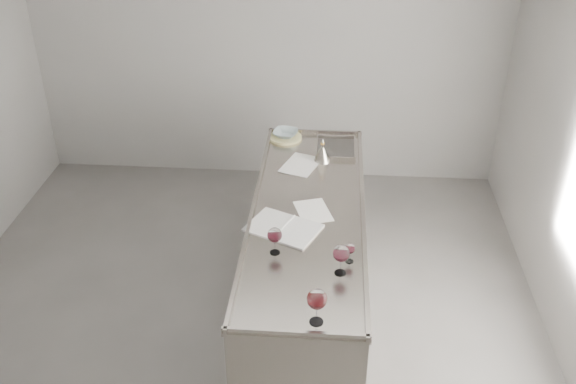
# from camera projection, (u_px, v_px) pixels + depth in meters

# --- Properties ---
(room_shell) EXTENTS (4.54, 5.04, 2.84)m
(room_shell) POSITION_uv_depth(u_px,v_px,m) (223.00, 169.00, 3.84)
(room_shell) COLOR #595754
(room_shell) RESTS_ON ground
(counter) EXTENTS (0.77, 2.42, 0.97)m
(counter) POSITION_uv_depth(u_px,v_px,m) (307.00, 266.00, 4.54)
(counter) COLOR gray
(counter) RESTS_ON ground
(wine_glass_left) EXTENTS (0.09, 0.09, 0.18)m
(wine_glass_left) POSITION_uv_depth(u_px,v_px,m) (275.00, 236.00, 3.83)
(wine_glass_left) COLOR white
(wine_glass_left) RESTS_ON counter
(wine_glass_middle) EXTENTS (0.11, 0.11, 0.21)m
(wine_glass_middle) POSITION_uv_depth(u_px,v_px,m) (317.00, 300.00, 3.29)
(wine_glass_middle) COLOR white
(wine_glass_middle) RESTS_ON counter
(wine_glass_right) EXTENTS (0.10, 0.10, 0.19)m
(wine_glass_right) POSITION_uv_depth(u_px,v_px,m) (341.00, 254.00, 3.65)
(wine_glass_right) COLOR white
(wine_glass_right) RESTS_ON counter
(wine_glass_small) EXTENTS (0.06, 0.06, 0.13)m
(wine_glass_small) POSITION_uv_depth(u_px,v_px,m) (350.00, 249.00, 3.77)
(wine_glass_small) COLOR white
(wine_glass_small) RESTS_ON counter
(notebook) EXTENTS (0.53, 0.46, 0.02)m
(notebook) POSITION_uv_depth(u_px,v_px,m) (283.00, 228.00, 4.11)
(notebook) COLOR silver
(notebook) RESTS_ON counter
(loose_paper_top) EXTENTS (0.29, 0.35, 0.00)m
(loose_paper_top) POSITION_uv_depth(u_px,v_px,m) (313.00, 211.00, 4.29)
(loose_paper_top) COLOR silver
(loose_paper_top) RESTS_ON counter
(loose_paper_under) EXTENTS (0.34, 0.40, 0.00)m
(loose_paper_under) POSITION_uv_depth(u_px,v_px,m) (301.00, 165.00, 4.84)
(loose_paper_under) COLOR silver
(loose_paper_under) RESTS_ON counter
(trivet) EXTENTS (0.31, 0.31, 0.02)m
(trivet) POSITION_uv_depth(u_px,v_px,m) (286.00, 137.00, 5.23)
(trivet) COLOR #CEC785
(trivet) RESTS_ON counter
(ceramic_bowl) EXTENTS (0.23, 0.23, 0.05)m
(ceramic_bowl) POSITION_uv_depth(u_px,v_px,m) (285.00, 133.00, 5.21)
(ceramic_bowl) COLOR #90A3A8
(ceramic_bowl) RESTS_ON trivet
(wine_funnel) EXTENTS (0.13, 0.13, 0.19)m
(wine_funnel) POSITION_uv_depth(u_px,v_px,m) (322.00, 154.00, 4.87)
(wine_funnel) COLOR gray
(wine_funnel) RESTS_ON counter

